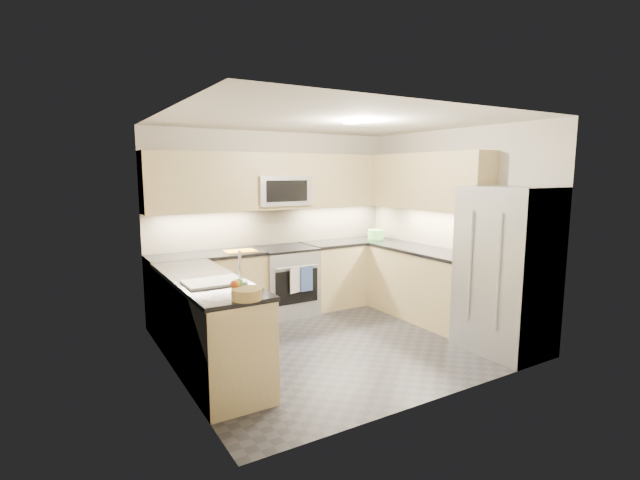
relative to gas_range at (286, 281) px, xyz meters
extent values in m
cube|color=#26252A|center=(0.00, -1.28, -0.46)|extent=(3.60, 3.20, 0.00)
cube|color=beige|center=(0.00, -1.28, 2.04)|extent=(3.60, 3.20, 0.02)
cube|color=#BEB6A6|center=(0.00, 0.32, 0.79)|extent=(3.60, 0.02, 2.50)
cube|color=#BEB6A6|center=(0.00, -2.88, 0.79)|extent=(3.60, 0.02, 2.50)
cube|color=#BEB6A6|center=(-1.80, -1.28, 0.79)|extent=(0.02, 3.20, 2.50)
cube|color=#BEB6A6|center=(1.80, -1.28, 0.79)|extent=(0.02, 3.20, 2.50)
cube|color=tan|center=(-1.09, 0.02, -0.01)|extent=(1.42, 0.60, 0.90)
cube|color=tan|center=(1.09, 0.02, -0.01)|extent=(1.42, 0.60, 0.90)
cube|color=tan|center=(1.50, -1.12, -0.01)|extent=(0.60, 1.70, 0.90)
cube|color=tan|center=(-1.50, -1.28, -0.01)|extent=(0.60, 2.00, 0.90)
cube|color=black|center=(-1.09, 0.02, 0.47)|extent=(1.42, 0.63, 0.04)
cube|color=black|center=(1.09, 0.02, 0.47)|extent=(1.42, 0.63, 0.04)
cube|color=black|center=(1.50, -1.12, 0.47)|extent=(0.63, 1.70, 0.04)
cube|color=black|center=(-1.50, -1.28, 0.47)|extent=(0.63, 2.00, 0.04)
cube|color=tan|center=(0.00, 0.15, 1.37)|extent=(3.60, 0.35, 0.75)
cube|color=tan|center=(1.62, -1.00, 1.37)|extent=(0.35, 1.95, 0.75)
cube|color=tan|center=(0.00, 0.32, 0.74)|extent=(3.60, 0.01, 0.51)
cube|color=tan|center=(1.80, -0.82, 0.74)|extent=(0.01, 2.30, 0.51)
cube|color=#A6AAAF|center=(0.00, 0.00, 0.00)|extent=(0.76, 0.65, 0.91)
cube|color=black|center=(0.00, 0.00, 0.46)|extent=(0.76, 0.65, 0.03)
cube|color=black|center=(0.00, -0.33, -0.01)|extent=(0.62, 0.02, 0.45)
cylinder|color=#B2B5BA|center=(0.00, -0.35, 0.26)|extent=(0.60, 0.02, 0.02)
cube|color=#A0A2A8|center=(0.00, 0.12, 1.24)|extent=(0.76, 0.40, 0.40)
cube|color=black|center=(0.00, -0.08, 1.24)|extent=(0.60, 0.01, 0.28)
cube|color=#979A9E|center=(1.45, -2.43, 0.45)|extent=(0.70, 0.90, 1.80)
cylinder|color=#B2B5BA|center=(1.08, -2.61, 0.49)|extent=(0.02, 0.02, 1.20)
cylinder|color=#B2B5BA|center=(1.08, -2.25, 0.49)|extent=(0.02, 0.02, 1.20)
cube|color=white|center=(-1.50, -1.53, 0.42)|extent=(0.52, 0.38, 0.16)
cylinder|color=silver|center=(-1.24, -1.53, 0.62)|extent=(0.03, 0.03, 0.28)
cylinder|color=#55AC4A|center=(1.53, -0.03, 0.55)|extent=(0.27, 0.27, 0.14)
cube|color=orange|center=(-0.67, -0.05, 0.49)|extent=(0.41, 0.30, 0.01)
cylinder|color=#A5884D|center=(-1.45, -2.20, 0.53)|extent=(0.31, 0.31, 0.09)
sphere|color=#C04216|center=(-1.52, -2.11, 0.60)|extent=(0.06, 0.06, 0.06)
sphere|color=#55B24C|center=(-1.46, -2.08, 0.60)|extent=(0.07, 0.07, 0.07)
cube|color=silver|center=(-0.05, -0.37, 0.10)|extent=(0.17, 0.06, 0.33)
cube|color=#2F4882|center=(0.13, -0.37, 0.10)|extent=(0.18, 0.01, 0.33)
sphere|color=orange|center=(-1.50, -2.10, 0.60)|extent=(0.07, 0.07, 0.07)
camera|label=1|loc=(-2.79, -5.59, 1.50)|focal=26.00mm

